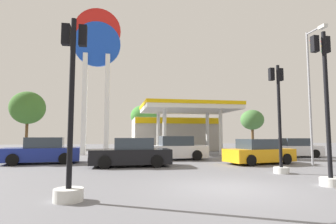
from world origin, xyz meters
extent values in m
plane|color=slate|center=(0.00, 0.00, 0.00)|extent=(90.00, 90.00, 0.00)
cube|color=#ADA89E|center=(2.80, 22.58, 1.77)|extent=(9.15, 6.81, 3.54)
cube|color=#EAB70C|center=(2.80, 19.13, 3.19)|extent=(9.15, 0.12, 0.60)
cube|color=white|center=(2.80, 15.69, 4.04)|extent=(8.21, 6.38, 0.35)
cube|color=#EAB70C|center=(2.80, 15.69, 4.36)|extent=(8.31, 6.48, 0.30)
cylinder|color=silver|center=(0.33, 13.94, 1.93)|extent=(0.32, 0.32, 3.86)
cylinder|color=silver|center=(5.26, 13.94, 1.93)|extent=(0.32, 0.32, 3.86)
cylinder|color=silver|center=(0.33, 17.44, 1.93)|extent=(0.32, 0.32, 3.86)
cylinder|color=silver|center=(5.26, 17.44, 1.93)|extent=(0.32, 0.32, 3.86)
cube|color=#4C4C51|center=(2.80, 15.69, 0.55)|extent=(0.90, 0.60, 1.10)
cube|color=white|center=(-6.34, 15.85, 4.41)|extent=(0.40, 0.56, 8.82)
cube|color=white|center=(-4.44, 15.85, 4.41)|extent=(0.40, 0.56, 8.82)
cylinder|color=blue|center=(-5.39, 15.85, 9.73)|extent=(4.07, 0.22, 4.07)
cylinder|color=red|center=(-5.39, 15.87, 10.95)|extent=(4.07, 0.22, 4.07)
cube|color=white|center=(-5.39, 15.91, 10.34)|extent=(3.75, 0.08, 0.73)
cylinder|color=black|center=(-9.09, 8.06, 0.33)|extent=(0.67, 0.30, 0.65)
cylinder|color=black|center=(-9.30, 9.80, 0.33)|extent=(0.67, 0.30, 0.65)
cylinder|color=black|center=(-6.45, 8.36, 0.33)|extent=(0.67, 0.30, 0.65)
cylinder|color=black|center=(-6.65, 10.11, 0.33)|extent=(0.67, 0.30, 0.65)
cube|color=navy|center=(-7.87, 9.08, 0.54)|extent=(4.47, 2.28, 0.78)
cube|color=#2D3842|center=(-7.72, 9.10, 1.21)|extent=(2.21, 1.82, 0.65)
cube|color=black|center=(-9.96, 8.84, 0.43)|extent=(0.32, 1.71, 0.25)
cylinder|color=black|center=(5.78, 7.64, 0.31)|extent=(0.64, 0.32, 0.61)
cylinder|color=black|center=(6.09, 6.02, 0.31)|extent=(0.64, 0.32, 0.61)
cylinder|color=black|center=(3.33, 7.17, 0.31)|extent=(0.64, 0.32, 0.61)
cylinder|color=black|center=(3.64, 5.55, 0.31)|extent=(0.64, 0.32, 0.61)
cube|color=orange|center=(4.71, 6.59, 0.51)|extent=(4.26, 2.41, 0.73)
cube|color=#2D3842|center=(4.57, 6.57, 1.14)|extent=(2.16, 1.83, 0.61)
cube|color=black|center=(6.65, 6.96, 0.40)|extent=(0.41, 1.59, 0.23)
cylinder|color=black|center=(8.53, 10.01, 0.31)|extent=(0.63, 0.28, 0.61)
cylinder|color=black|center=(8.71, 11.64, 0.31)|extent=(0.63, 0.28, 0.61)
cylinder|color=black|center=(11.00, 9.73, 0.31)|extent=(0.63, 0.28, 0.61)
cylinder|color=black|center=(11.18, 11.36, 0.31)|extent=(0.63, 0.28, 0.61)
cube|color=silver|center=(9.85, 10.68, 0.50)|extent=(4.17, 2.12, 0.73)
cube|color=#2D3842|center=(10.00, 10.67, 1.13)|extent=(2.06, 1.69, 0.61)
cube|color=black|center=(7.90, 10.90, 0.40)|extent=(0.29, 1.60, 0.23)
cylinder|color=black|center=(-1.05, 9.20, 0.34)|extent=(0.68, 0.25, 0.68)
cylinder|color=black|center=(-1.08, 11.02, 0.34)|extent=(0.68, 0.25, 0.68)
cylinder|color=black|center=(1.72, 9.24, 0.34)|extent=(0.68, 0.25, 0.68)
cylinder|color=black|center=(1.68, 11.07, 0.34)|extent=(0.68, 0.25, 0.68)
cube|color=silver|center=(0.32, 10.13, 0.56)|extent=(4.50, 1.95, 0.81)
cube|color=#2D3842|center=(0.48, 10.14, 1.26)|extent=(2.16, 1.70, 0.68)
cube|color=black|center=(-1.87, 10.10, 0.45)|extent=(0.16, 1.78, 0.26)
cylinder|color=black|center=(-4.07, 5.77, 0.32)|extent=(0.65, 0.22, 0.65)
cylinder|color=black|center=(-4.08, 7.51, 0.32)|extent=(0.65, 0.22, 0.65)
cylinder|color=black|center=(-1.44, 5.78, 0.32)|extent=(0.65, 0.22, 0.65)
cylinder|color=black|center=(-1.45, 7.52, 0.32)|extent=(0.65, 0.22, 0.65)
cube|color=black|center=(-2.76, 6.64, 0.53)|extent=(4.25, 1.79, 0.77)
cube|color=#2D3842|center=(-2.61, 6.64, 1.20)|extent=(2.02, 1.58, 0.65)
cube|color=black|center=(-4.84, 6.64, 0.42)|extent=(0.13, 1.69, 0.24)
cylinder|color=silver|center=(-4.65, -0.82, 0.16)|extent=(0.74, 0.74, 0.32)
cylinder|color=black|center=(-4.65, -0.82, 2.53)|extent=(0.14, 0.14, 4.43)
cube|color=black|center=(-4.87, -0.66, 4.36)|extent=(0.21, 0.20, 0.57)
sphere|color=red|center=(-4.87, -0.53, 4.54)|extent=(0.15, 0.15, 0.15)
sphere|color=#D89E0C|center=(-4.87, -0.53, 4.36)|extent=(0.15, 0.15, 0.15)
sphere|color=green|center=(-4.87, -0.53, 4.18)|extent=(0.15, 0.15, 0.15)
cube|color=black|center=(-4.43, -0.66, 4.36)|extent=(0.21, 0.20, 0.57)
sphere|color=red|center=(-4.43, -0.53, 4.54)|extent=(0.15, 0.15, 0.15)
sphere|color=#D89E0C|center=(-4.43, -0.53, 4.36)|extent=(0.15, 0.15, 0.15)
sphere|color=green|center=(-4.43, -0.53, 4.18)|extent=(0.15, 0.15, 0.15)
cylinder|color=silver|center=(3.45, -0.23, 0.13)|extent=(0.69, 0.69, 0.27)
cylinder|color=black|center=(3.45, -0.23, 2.74)|extent=(0.14, 0.14, 4.93)
cube|color=black|center=(3.23, -0.07, 4.82)|extent=(0.21, 0.20, 0.57)
sphere|color=red|center=(3.23, 0.05, 5.00)|extent=(0.15, 0.15, 0.15)
sphere|color=#D89E0C|center=(3.23, 0.05, 4.82)|extent=(0.15, 0.15, 0.15)
sphere|color=green|center=(3.23, 0.05, 4.64)|extent=(0.15, 0.15, 0.15)
cube|color=black|center=(3.67, -0.07, 4.82)|extent=(0.21, 0.20, 0.57)
sphere|color=red|center=(3.67, 0.05, 5.00)|extent=(0.15, 0.15, 0.15)
sphere|color=#D89E0C|center=(3.67, 0.05, 4.82)|extent=(0.15, 0.15, 0.15)
sphere|color=green|center=(3.67, 0.05, 4.64)|extent=(0.15, 0.15, 0.15)
cylinder|color=silver|center=(3.61, 2.74, 0.13)|extent=(0.65, 0.65, 0.27)
cylinder|color=black|center=(3.61, 2.74, 2.54)|extent=(0.14, 0.14, 4.55)
cube|color=black|center=(3.39, 2.90, 4.43)|extent=(0.21, 0.20, 0.57)
sphere|color=red|center=(3.39, 3.02, 4.61)|extent=(0.15, 0.15, 0.15)
sphere|color=#D89E0C|center=(3.39, 3.02, 4.43)|extent=(0.15, 0.15, 0.15)
sphere|color=green|center=(3.39, 3.02, 4.25)|extent=(0.15, 0.15, 0.15)
cube|color=black|center=(3.83, 2.90, 4.43)|extent=(0.21, 0.20, 0.57)
sphere|color=red|center=(3.83, 3.02, 4.61)|extent=(0.15, 0.15, 0.15)
sphere|color=#D89E0C|center=(3.83, 3.02, 4.43)|extent=(0.15, 0.15, 0.15)
sphere|color=green|center=(3.83, 3.02, 4.25)|extent=(0.15, 0.15, 0.15)
cylinder|color=brown|center=(-14.66, 28.09, 1.77)|extent=(0.35, 0.35, 3.54)
ellipsoid|color=#3A692A|center=(-14.66, 28.09, 5.12)|extent=(4.22, 4.22, 4.08)
cylinder|color=brown|center=(0.07, 29.63, 1.50)|extent=(0.32, 0.32, 3.00)
ellipsoid|color=#408735|center=(0.07, 29.63, 4.39)|extent=(3.71, 3.71, 3.06)
cylinder|color=brown|center=(16.34, 29.26, 1.35)|extent=(0.38, 0.38, 2.71)
ellipsoid|color=#416F37|center=(16.34, 29.26, 4.00)|extent=(3.45, 3.45, 2.99)
cylinder|color=gray|center=(6.89, 4.90, 3.71)|extent=(0.12, 0.12, 7.41)
cylinder|color=gray|center=(6.89, 4.30, 7.31)|extent=(0.09, 1.20, 0.09)
cube|color=beige|center=(6.89, 3.70, 7.26)|extent=(0.24, 0.44, 0.16)
camera|label=1|loc=(-3.44, -8.08, 1.65)|focal=28.76mm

